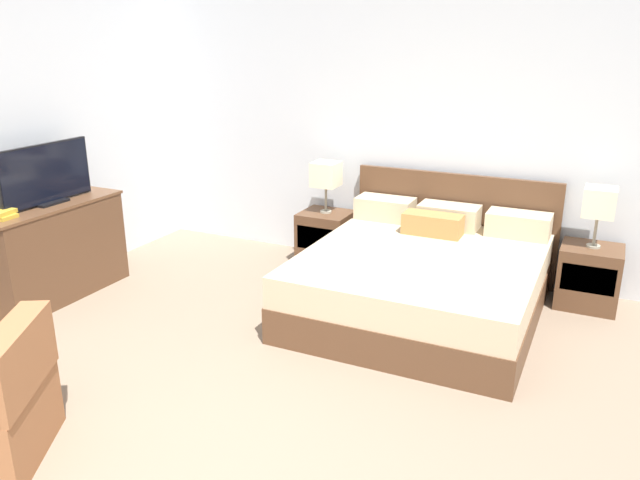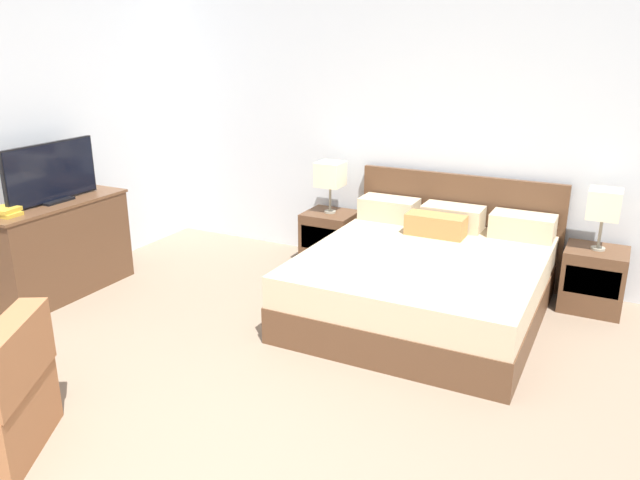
% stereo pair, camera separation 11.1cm
% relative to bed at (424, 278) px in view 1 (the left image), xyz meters
% --- Properties ---
extents(wall_back, '(6.48, 0.06, 2.78)m').
position_rel_bed_xyz_m(wall_back, '(-0.54, 1.00, 1.10)').
color(wall_back, silver).
rests_on(wall_back, ground).
extents(bed, '(1.85, 1.99, 0.96)m').
position_rel_bed_xyz_m(bed, '(0.00, 0.00, 0.00)').
color(bed, brown).
rests_on(bed, ground).
extents(nightstand_left, '(0.48, 0.43, 0.51)m').
position_rel_bed_xyz_m(nightstand_left, '(-1.19, 0.70, -0.03)').
color(nightstand_left, brown).
rests_on(nightstand_left, ground).
extents(nightstand_right, '(0.48, 0.43, 0.51)m').
position_rel_bed_xyz_m(nightstand_right, '(1.20, 0.70, -0.03)').
color(nightstand_right, brown).
rests_on(nightstand_right, ground).
extents(table_lamp_left, '(0.24, 0.24, 0.49)m').
position_rel_bed_xyz_m(table_lamp_left, '(-1.19, 0.70, 0.59)').
color(table_lamp_left, gray).
rests_on(table_lamp_left, nightstand_left).
extents(table_lamp_right, '(0.24, 0.24, 0.49)m').
position_rel_bed_xyz_m(table_lamp_right, '(1.20, 0.70, 0.59)').
color(table_lamp_right, gray).
rests_on(table_lamp_right, nightstand_right).
extents(dresser, '(0.46, 1.26, 0.82)m').
position_rel_bed_xyz_m(dresser, '(-2.92, -1.04, 0.13)').
color(dresser, brown).
rests_on(dresser, ground).
extents(tv, '(0.18, 0.89, 0.49)m').
position_rel_bed_xyz_m(tv, '(-2.92, -1.02, 0.77)').
color(tv, black).
rests_on(tv, dresser).
extents(book_red_cover, '(0.24, 0.16, 0.03)m').
position_rel_bed_xyz_m(book_red_cover, '(-2.93, -1.49, 0.54)').
color(book_red_cover, gold).
rests_on(book_red_cover, dresser).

